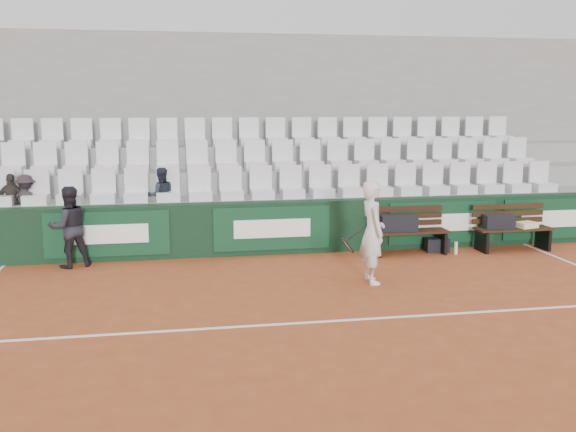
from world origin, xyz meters
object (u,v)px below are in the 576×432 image
Objects in this scene: sports_bag_ground at (437,245)px; spectator_a at (25,177)px; bench_right at (513,239)px; water_bottle_near at (377,250)px; sports_bag_right at (499,222)px; spectator_b at (11,177)px; sports_bag_left at (399,223)px; bench_left at (409,242)px; spectator_c at (160,172)px; tennis_player at (372,232)px; water_bottle_far at (456,248)px; ball_kid at (69,227)px.

spectator_a is at bearing 173.05° from sports_bag_ground.
bench_right reaches higher than sports_bag_ground.
water_bottle_near is (-2.78, -0.04, -0.10)m from bench_right.
sports_bag_right reaches higher than water_bottle_near.
water_bottle_near is at bearing 176.86° from spectator_b.
sports_bag_ground is at bearing 179.73° from spectator_b.
bench_right is at bearing -1.89° from sports_bag_left.
bench_left is 1.38× the size of spectator_c.
tennis_player is (-1.31, -1.79, 0.60)m from bench_left.
water_bottle_far is at bearing -172.75° from spectator_a.
spectator_c is (-6.41, 1.10, 0.96)m from sports_bag_right.
spectator_a is (-6.39, 1.12, 1.37)m from water_bottle_near.
sports_bag_ground is 0.44× the size of spectator_a.
sports_bag_left is at bearing 58.42° from tennis_player.
tennis_player is at bearing -153.38° from bench_right.
sports_bag_right is at bearing 0.50° from water_bottle_near.
water_bottle_far is 0.17× the size of ball_kid.
spectator_a is (-6.86, 1.01, 0.90)m from sports_bag_left.
sports_bag_ground is 0.39m from water_bottle_far.
ball_kid is (-7.98, 0.19, 0.13)m from sports_bag_right.
water_bottle_near is 0.17× the size of ball_kid.
water_bottle_near is at bearing -179.25° from bench_right.
sports_bag_left is 2.11m from tennis_player.
water_bottle_near is 1.54m from water_bottle_far.
ball_kid is (-7.06, 0.31, 0.59)m from water_bottle_far.
ball_kid is at bearing 149.69° from spectator_a.
sports_bag_right is 3.53m from tennis_player.
sports_bag_right is 7.98m from ball_kid.
spectator_c reaches higher than bench_right.
spectator_b is (-6.64, 1.12, 1.39)m from water_bottle_near.
ball_kid is at bearing 158.97° from tennis_player.
bench_left is 3.43× the size of sports_bag_ground.
spectator_b reaches higher than sports_bag_ground.
tennis_player is (-3.09, -1.69, 0.24)m from sports_bag_right.
water_bottle_near is 5.55m from ball_kid.
water_bottle_far is at bearing -173.68° from bench_right.
tennis_player is 1.61× the size of spectator_b.
spectator_c is at bearing 167.79° from bench_left.
sports_bag_left is 5.99m from ball_kid.
bench_left is at bearing 10.30° from water_bottle_near.
sports_bag_ground reaches higher than water_bottle_near.
ball_kid is at bearing 179.09° from sports_bag_left.
bench_left is at bearing 165.47° from water_bottle_far.
bench_right is 2.78m from water_bottle_near.
sports_bag_ground is at bearing 174.22° from bench_right.
bench_right is 6.94m from spectator_c.
sports_bag_right is 0.56× the size of spectator_a.
water_bottle_near is 6.64m from spectator_a.
sports_bag_left is 0.41× the size of tennis_player.
sports_bag_right is 0.52× the size of spectator_c.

